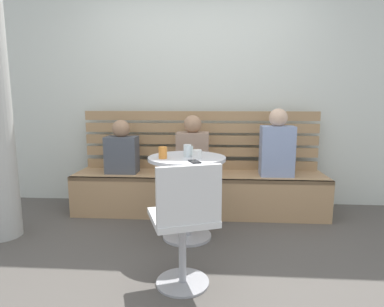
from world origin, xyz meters
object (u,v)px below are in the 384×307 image
(cup_tumbler_orange, at_px, (163,153))
(person_adult, at_px, (277,146))
(booth_bench, at_px, (199,193))
(person_child_left, at_px, (122,150))
(cup_water_clear, at_px, (187,151))
(cup_ceramic_white, at_px, (197,154))
(phone_on_table, at_px, (194,162))
(white_chair, at_px, (185,221))
(cafe_table, at_px, (187,181))
(cup_glass_short, at_px, (189,150))
(person_child_middle, at_px, (193,149))

(cup_tumbler_orange, bearing_deg, person_adult, 33.51)
(booth_bench, xyz_separation_m, person_adult, (0.82, -0.03, 0.53))
(person_child_left, bearing_deg, cup_water_clear, -40.55)
(cup_ceramic_white, distance_m, phone_on_table, 0.19)
(cup_tumbler_orange, height_order, phone_on_table, cup_tumbler_orange)
(cup_ceramic_white, bearing_deg, person_adult, 40.14)
(person_adult, bearing_deg, phone_on_table, -133.27)
(white_chair, bearing_deg, cup_tumbler_orange, 109.33)
(cup_water_clear, bearing_deg, cup_tumbler_orange, -157.45)
(cafe_table, bearing_deg, white_chair, -86.10)
(person_adult, relative_size, phone_on_table, 5.03)
(cup_ceramic_white, xyz_separation_m, phone_on_table, (-0.01, -0.19, -0.03))
(cup_ceramic_white, bearing_deg, cup_water_clear, 156.07)
(booth_bench, distance_m, cup_tumbler_orange, 0.98)
(white_chair, relative_size, cup_water_clear, 7.73)
(cafe_table, distance_m, cup_water_clear, 0.28)
(white_chair, xyz_separation_m, person_child_left, (-0.82, 1.46, 0.23))
(cafe_table, xyz_separation_m, white_chair, (0.06, -0.81, -0.05))
(cafe_table, bearing_deg, person_adult, 35.15)
(cup_ceramic_white, bearing_deg, person_child_left, 140.84)
(white_chair, bearing_deg, cup_glass_short, 92.94)
(white_chair, height_order, person_adult, person_adult)
(cup_glass_short, bearing_deg, cafe_table, -94.70)
(cup_water_clear, relative_size, cup_ceramic_white, 1.38)
(person_adult, distance_m, person_child_middle, 0.88)
(cup_glass_short, height_order, phone_on_table, cup_glass_short)
(booth_bench, bearing_deg, person_adult, -2.06)
(person_adult, bearing_deg, person_child_middle, 179.87)
(cafe_table, height_order, cup_ceramic_white, cup_ceramic_white)
(person_child_middle, bearing_deg, phone_on_table, -85.17)
(cup_glass_short, relative_size, cup_tumbler_orange, 0.80)
(booth_bench, xyz_separation_m, person_child_left, (-0.84, -0.00, 0.47))
(person_child_left, bearing_deg, person_child_middle, -1.75)
(person_child_left, relative_size, phone_on_table, 4.14)
(cup_water_clear, bearing_deg, cup_glass_short, 88.65)
(person_child_middle, xyz_separation_m, cup_tumbler_orange, (-0.20, -0.72, 0.07))
(white_chair, relative_size, cup_ceramic_white, 10.63)
(booth_bench, distance_m, phone_on_table, 1.03)
(booth_bench, distance_m, cup_ceramic_white, 0.90)
(booth_bench, height_order, white_chair, white_chair)
(cup_ceramic_white, bearing_deg, cafe_table, 153.04)
(person_child_middle, bearing_deg, person_adult, -0.13)
(booth_bench, distance_m, person_child_middle, 0.50)
(booth_bench, distance_m, white_chair, 1.49)
(booth_bench, xyz_separation_m, phone_on_table, (0.01, -0.89, 0.52))
(person_child_left, height_order, cup_glass_short, person_child_left)
(person_adult, height_order, person_child_middle, person_adult)
(booth_bench, bearing_deg, person_child_left, -179.74)
(booth_bench, height_order, phone_on_table, phone_on_table)
(person_child_left, height_order, cup_tumbler_orange, person_child_left)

